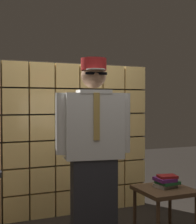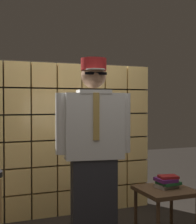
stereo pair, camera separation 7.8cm
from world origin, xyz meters
TOP-DOWN VIEW (x-y plane):
  - glass_block_wall at (0.00, 1.36)m, footprint 2.23×0.10m
  - standing_person at (-0.07, 0.28)m, footprint 0.73×0.35m
  - side_table at (0.67, 0.20)m, footprint 0.52×0.52m
  - book_stack at (0.70, 0.22)m, footprint 0.24×0.21m

SIDE VIEW (x-z plane):
  - side_table at x=0.67m, z-range 0.20..0.73m
  - book_stack at x=0.70m, z-range 0.53..0.66m
  - glass_block_wall at x=0.00m, z-range -0.02..1.90m
  - standing_person at x=-0.07m, z-range 0.04..1.85m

